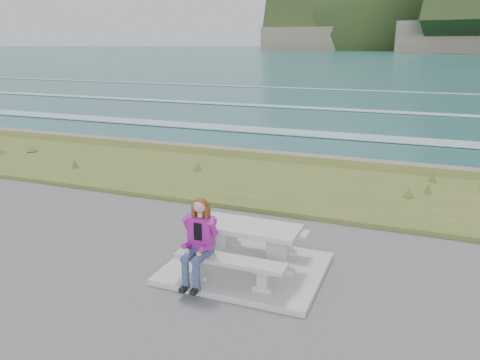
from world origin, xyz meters
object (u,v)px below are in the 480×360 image
Objects in this scene: bench_landward at (230,264)px; seated_woman at (197,253)px; picnic_table at (246,234)px; bench_seaward at (260,232)px.

seated_woman reaches higher than bench_landward.
bench_landward is (0.00, -0.70, -0.23)m from picnic_table.
seated_woman is (-0.49, -1.53, 0.16)m from bench_seaward.
bench_seaward is (0.00, 1.40, 0.00)m from bench_landward.
seated_woman reaches higher than picnic_table.
seated_woman is (-0.49, -0.83, -0.08)m from picnic_table.
seated_woman is at bearing -120.71° from picnic_table.
picnic_table reaches higher than bench_seaward.
picnic_table is at bearing 90.00° from bench_landward.
bench_seaward is 1.31× the size of seated_woman.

